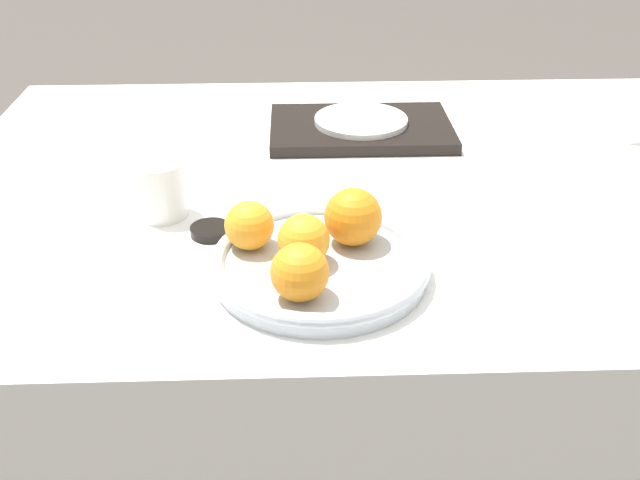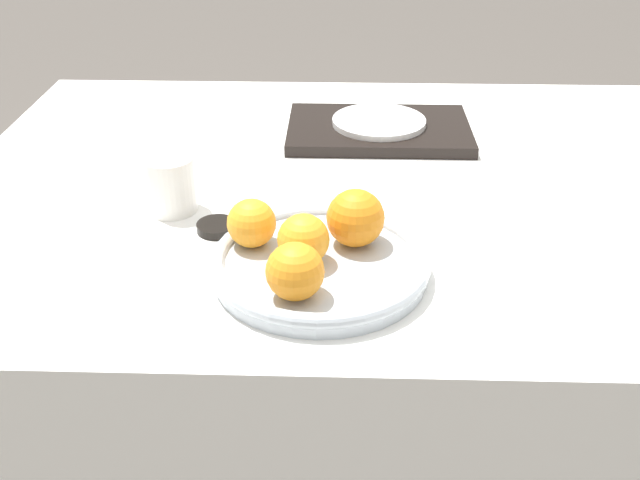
{
  "view_description": "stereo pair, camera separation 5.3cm",
  "coord_description": "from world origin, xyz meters",
  "px_view_note": "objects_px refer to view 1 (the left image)",
  "views": [
    {
      "loc": [
        -0.12,
        -1.06,
        1.23
      ],
      "look_at": [
        -0.1,
        -0.28,
        0.78
      ],
      "focal_mm": 42.0,
      "sensor_mm": 36.0,
      "label": 1
    },
    {
      "loc": [
        -0.07,
        -1.06,
        1.23
      ],
      "look_at": [
        -0.1,
        -0.28,
        0.78
      ],
      "focal_mm": 42.0,
      "sensor_mm": 36.0,
      "label": 2
    }
  ],
  "objects_px": {
    "orange_3": "(300,272)",
    "side_plate": "(361,120)",
    "cup_1": "(160,189)",
    "fruit_platter": "(320,264)",
    "soy_dish": "(211,231)",
    "cup_0": "(632,115)",
    "orange_2": "(249,225)",
    "serving_tray": "(361,128)",
    "orange_0": "(304,240)",
    "orange_1": "(353,217)"
  },
  "relations": [
    {
      "from": "fruit_platter",
      "to": "orange_1",
      "type": "distance_m",
      "value": 0.07
    },
    {
      "from": "cup_0",
      "to": "cup_1",
      "type": "relative_size",
      "value": 1.05
    },
    {
      "from": "orange_2",
      "to": "cup_0",
      "type": "relative_size",
      "value": 0.72
    },
    {
      "from": "serving_tray",
      "to": "soy_dish",
      "type": "relative_size",
      "value": 5.74
    },
    {
      "from": "serving_tray",
      "to": "orange_3",
      "type": "bearing_deg",
      "value": -101.99
    },
    {
      "from": "fruit_platter",
      "to": "cup_0",
      "type": "relative_size",
      "value": 3.17
    },
    {
      "from": "cup_1",
      "to": "soy_dish",
      "type": "relative_size",
      "value": 1.47
    },
    {
      "from": "fruit_platter",
      "to": "cup_1",
      "type": "height_order",
      "value": "cup_1"
    },
    {
      "from": "fruit_platter",
      "to": "serving_tray",
      "type": "relative_size",
      "value": 0.85
    },
    {
      "from": "side_plate",
      "to": "cup_0",
      "type": "relative_size",
      "value": 1.91
    },
    {
      "from": "fruit_platter",
      "to": "cup_0",
      "type": "height_order",
      "value": "cup_0"
    },
    {
      "from": "orange_0",
      "to": "cup_0",
      "type": "bearing_deg",
      "value": 37.19
    },
    {
      "from": "orange_3",
      "to": "side_plate",
      "type": "bearing_deg",
      "value": 78.01
    },
    {
      "from": "orange_0",
      "to": "cup_0",
      "type": "xyz_separation_m",
      "value": [
        0.58,
        0.44,
        -0.02
      ]
    },
    {
      "from": "fruit_platter",
      "to": "orange_2",
      "type": "bearing_deg",
      "value": 157.71
    },
    {
      "from": "orange_2",
      "to": "soy_dish",
      "type": "height_order",
      "value": "orange_2"
    },
    {
      "from": "fruit_platter",
      "to": "orange_3",
      "type": "bearing_deg",
      "value": -107.91
    },
    {
      "from": "orange_3",
      "to": "soy_dish",
      "type": "height_order",
      "value": "orange_3"
    },
    {
      "from": "orange_0",
      "to": "soy_dish",
      "type": "relative_size",
      "value": 1.14
    },
    {
      "from": "side_plate",
      "to": "cup_0",
      "type": "distance_m",
      "value": 0.47
    },
    {
      "from": "cup_0",
      "to": "side_plate",
      "type": "bearing_deg",
      "value": 177.0
    },
    {
      "from": "fruit_platter",
      "to": "orange_3",
      "type": "xyz_separation_m",
      "value": [
        -0.03,
        -0.08,
        0.04
      ]
    },
    {
      "from": "cup_0",
      "to": "orange_2",
      "type": "bearing_deg",
      "value": -148.26
    },
    {
      "from": "orange_0",
      "to": "orange_1",
      "type": "distance_m",
      "value": 0.08
    },
    {
      "from": "orange_1",
      "to": "orange_3",
      "type": "xyz_separation_m",
      "value": [
        -0.07,
        -0.12,
        -0.0
      ]
    },
    {
      "from": "cup_0",
      "to": "orange_0",
      "type": "bearing_deg",
      "value": -142.81
    },
    {
      "from": "cup_1",
      "to": "side_plate",
      "type": "bearing_deg",
      "value": 43.8
    },
    {
      "from": "side_plate",
      "to": "soy_dish",
      "type": "bearing_deg",
      "value": -123.37
    },
    {
      "from": "cup_0",
      "to": "fruit_platter",
      "type": "bearing_deg",
      "value": -142.14
    },
    {
      "from": "orange_2",
      "to": "soy_dish",
      "type": "xyz_separation_m",
      "value": [
        -0.06,
        0.07,
        -0.05
      ]
    },
    {
      "from": "serving_tray",
      "to": "cup_1",
      "type": "xyz_separation_m",
      "value": [
        -0.31,
        -0.29,
        0.03
      ]
    },
    {
      "from": "fruit_platter",
      "to": "serving_tray",
      "type": "distance_m",
      "value": 0.47
    },
    {
      "from": "orange_0",
      "to": "serving_tray",
      "type": "xyz_separation_m",
      "value": [
        0.11,
        0.46,
        -0.04
      ]
    },
    {
      "from": "orange_1",
      "to": "orange_0",
      "type": "bearing_deg",
      "value": -143.04
    },
    {
      "from": "orange_2",
      "to": "side_plate",
      "type": "bearing_deg",
      "value": 67.54
    },
    {
      "from": "orange_1",
      "to": "cup_1",
      "type": "relative_size",
      "value": 0.9
    },
    {
      "from": "cup_0",
      "to": "cup_1",
      "type": "distance_m",
      "value": 0.82
    },
    {
      "from": "orange_0",
      "to": "orange_1",
      "type": "height_order",
      "value": "orange_1"
    },
    {
      "from": "fruit_platter",
      "to": "soy_dish",
      "type": "distance_m",
      "value": 0.18
    },
    {
      "from": "fruit_platter",
      "to": "orange_3",
      "type": "relative_size",
      "value": 4.08
    },
    {
      "from": "orange_3",
      "to": "soy_dish",
      "type": "distance_m",
      "value": 0.22
    },
    {
      "from": "orange_3",
      "to": "cup_1",
      "type": "xyz_separation_m",
      "value": [
        -0.19,
        0.24,
        -0.01
      ]
    },
    {
      "from": "orange_1",
      "to": "orange_3",
      "type": "distance_m",
      "value": 0.14
    },
    {
      "from": "side_plate",
      "to": "cup_1",
      "type": "distance_m",
      "value": 0.42
    },
    {
      "from": "orange_0",
      "to": "cup_1",
      "type": "height_order",
      "value": "orange_0"
    },
    {
      "from": "fruit_platter",
      "to": "soy_dish",
      "type": "height_order",
      "value": "fruit_platter"
    },
    {
      "from": "orange_3",
      "to": "cup_0",
      "type": "height_order",
      "value": "orange_3"
    },
    {
      "from": "orange_3",
      "to": "side_plate",
      "type": "height_order",
      "value": "orange_3"
    },
    {
      "from": "orange_1",
      "to": "side_plate",
      "type": "height_order",
      "value": "orange_1"
    },
    {
      "from": "orange_0",
      "to": "cup_1",
      "type": "distance_m",
      "value": 0.26
    }
  ]
}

